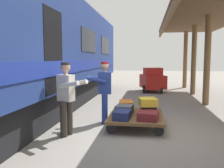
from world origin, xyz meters
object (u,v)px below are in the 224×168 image
suitcase_maroon_trunk (148,116)px  suitcase_black_hardshell (148,110)px  suitcase_burgundy_valise (148,107)px  porter_in_overalls (104,90)px  suitcase_navy_fabric (122,115)px  baggage_tug (153,80)px  porter_by_door (67,96)px  luggage_cart (136,116)px  suitcase_yellow_case (148,102)px  suitcase_orange_carryall (126,106)px  suitcase_slate_roller (124,110)px

suitcase_maroon_trunk → suitcase_black_hardshell: suitcase_black_hardshell is taller
suitcase_burgundy_valise → porter_in_overalls: porter_in_overalls is taller
suitcase_navy_fabric → baggage_tug: size_ratio=0.31×
baggage_tug → suitcase_navy_fabric: bearing=83.3°
suitcase_black_hardshell → porter_by_door: bearing=28.6°
luggage_cart → porter_in_overalls: 1.13m
suitcase_navy_fabric → suitcase_yellow_case: (-0.61, -0.47, 0.25)m
luggage_cart → porter_by_door: size_ratio=1.06×
porter_by_door → luggage_cart: bearing=-146.8°
suitcase_black_hardshell → suitcase_yellow_case: 0.23m
luggage_cart → suitcase_navy_fabric: (0.31, 0.49, 0.15)m
suitcase_orange_carryall → porter_in_overalls: 0.80m
suitcase_maroon_trunk → suitcase_slate_roller: bearing=-38.3°
porter_in_overalls → baggage_tug: size_ratio=0.89×
luggage_cart → suitcase_burgundy_valise: 0.61m
suitcase_burgundy_valise → suitcase_yellow_case: size_ratio=1.13×
porter_in_overalls → baggage_tug: 6.74m
suitcase_burgundy_valise → suitcase_orange_carryall: bearing=0.0°
suitcase_orange_carryall → porter_by_door: 2.00m
suitcase_slate_roller → porter_in_overalls: 0.79m
suitcase_orange_carryall → porter_by_door: bearing=50.7°
suitcase_burgundy_valise → baggage_tug: size_ratio=0.27×
porter_by_door → suitcase_burgundy_valise: bearing=-141.0°
suitcase_orange_carryall → baggage_tug: size_ratio=0.30×
suitcase_black_hardshell → porter_in_overalls: (1.22, -0.22, 0.48)m
luggage_cart → suitcase_burgundy_valise: suitcase_burgundy_valise is taller
suitcase_yellow_case → luggage_cart: bearing=-3.9°
suitcase_burgundy_valise → porter_in_overalls: bearing=12.9°
porter_by_door → baggage_tug: 8.08m
baggage_tug → suitcase_slate_roller: bearing=82.9°
suitcase_maroon_trunk → suitcase_yellow_case: (0.02, -0.47, 0.25)m
suitcase_slate_roller → porter_in_overalls: bearing=-20.2°
suitcase_black_hardshell → suitcase_maroon_trunk: bearing=90.0°
suitcase_burgundy_valise → suitcase_black_hardshell: suitcase_black_hardshell is taller
suitcase_slate_roller → porter_in_overalls: porter_in_overalls is taller
luggage_cart → porter_by_door: porter_by_door is taller
suitcase_slate_roller → suitcase_navy_fabric: suitcase_slate_roller is taller
suitcase_navy_fabric → porter_by_door: 1.43m
suitcase_maroon_trunk → suitcase_orange_carryall: (0.63, -0.99, 0.03)m
luggage_cart → suitcase_slate_roller: size_ratio=3.98×
suitcase_maroon_trunk → porter_by_door: size_ratio=0.32×
suitcase_burgundy_valise → suitcase_maroon_trunk: bearing=90.0°
suitcase_slate_roller → suitcase_black_hardshell: bearing=180.0°
suitcase_maroon_trunk → baggage_tug: size_ratio=0.29×
suitcase_maroon_trunk → baggage_tug: bearing=-91.8°
suitcase_navy_fabric → baggage_tug: (-0.85, -7.29, 0.21)m
suitcase_burgundy_valise → porter_in_overalls: (1.22, 0.28, 0.49)m
luggage_cart → suitcase_navy_fabric: size_ratio=3.02×
luggage_cart → porter_in_overalls: (0.90, -0.22, 0.65)m
porter_in_overalls → suitcase_maroon_trunk: bearing=149.6°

